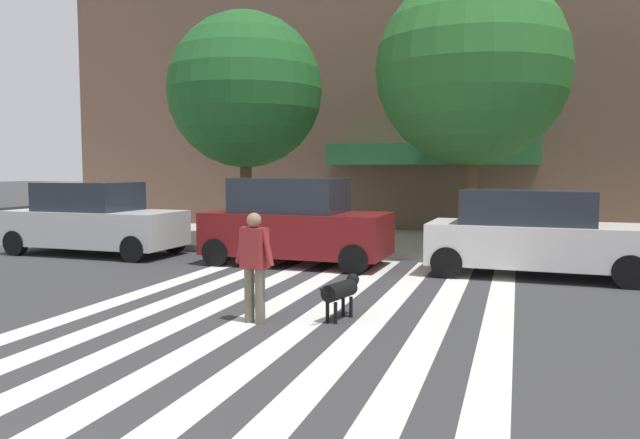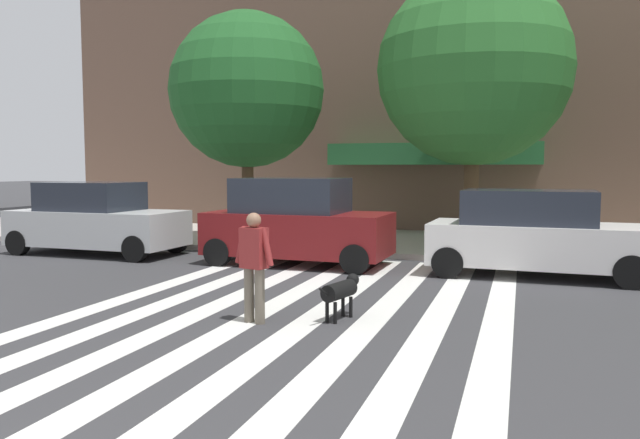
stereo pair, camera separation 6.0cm
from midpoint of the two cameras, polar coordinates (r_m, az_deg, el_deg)
The scene contains 10 objects.
ground_plane at distance 9.57m, azimuth -4.71°, elevation -9.10°, with size 160.00×160.00×0.00m, color #353538.
sidewalk_far at distance 18.68m, azimuth 6.83°, elevation -2.08°, with size 80.00×6.00×0.15m, color #B5AEA1.
crosswalk_stripes at distance 9.50m, azimuth -3.54°, elevation -9.18°, with size 6.75×12.67×0.01m.
parked_car_near_curb at distance 17.50m, azimuth -19.87°, elevation -0.03°, with size 4.67×2.11×1.92m.
parked_car_behind_first at distance 14.69m, azimuth -2.09°, elevation -0.31°, with size 4.36×2.10×2.05m.
parked_car_third_in_line at distance 13.81m, azimuth 19.24°, elevation -1.28°, with size 4.46×2.08×1.83m.
street_tree_nearest at distance 18.32m, azimuth -6.66°, elevation 11.70°, with size 4.45×4.45×6.60m.
street_tree_middle at distance 17.43m, azimuth 14.07°, elevation 13.26°, with size 5.13×5.13×7.33m.
pedestrian_dog_walker at distance 9.17m, azimuth -5.91°, elevation -3.82°, with size 0.70×0.33×1.64m.
dog_on_leash at distance 9.42m, azimuth 2.14°, elevation -6.54°, with size 0.43×1.06×0.65m.
Camera 2 is at (3.65, -1.92, 2.29)m, focal length 34.72 mm.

